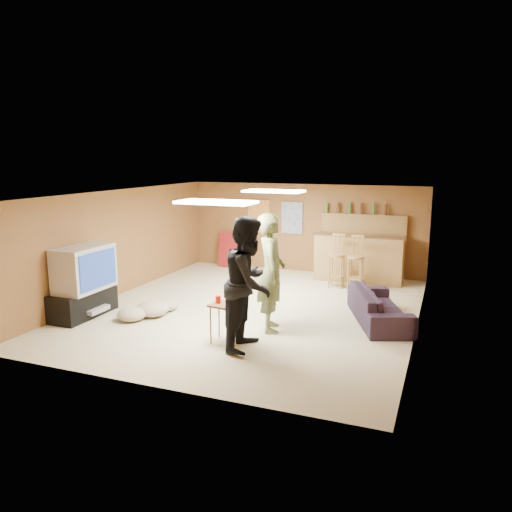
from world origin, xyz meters
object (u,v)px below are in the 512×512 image
(tv_body, at_px, (84,268))
(bar_counter, at_px, (359,258))
(tray_table, at_px, (226,323))
(person_black, at_px, (249,283))
(person_olive, at_px, (271,273))
(sofa, at_px, (379,306))

(tv_body, relative_size, bar_counter, 0.55)
(bar_counter, distance_m, tray_table, 4.86)
(person_black, height_order, tray_table, person_black)
(tray_table, bearing_deg, tv_body, 175.14)
(person_olive, relative_size, person_black, 0.98)
(bar_counter, xyz_separation_m, person_black, (-0.83, -4.76, 0.46))
(sofa, height_order, tray_table, tray_table)
(person_olive, bearing_deg, tv_body, 77.35)
(person_black, relative_size, sofa, 1.03)
(tv_body, relative_size, tray_table, 1.78)
(tv_body, height_order, person_black, person_black)
(person_olive, bearing_deg, person_black, 154.97)
(tv_body, height_order, sofa, tv_body)
(bar_counter, xyz_separation_m, person_olive, (-0.78, -3.90, 0.44))
(bar_counter, xyz_separation_m, tray_table, (-1.24, -4.70, -0.24))
(tv_body, bearing_deg, sofa, 18.08)
(person_olive, height_order, person_black, person_black)
(person_black, xyz_separation_m, tray_table, (-0.41, 0.07, -0.70))
(person_black, bearing_deg, person_olive, -5.40)
(person_black, bearing_deg, sofa, -43.11)
(sofa, bearing_deg, tray_table, 110.48)
(person_black, distance_m, tray_table, 0.81)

